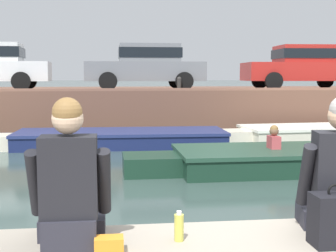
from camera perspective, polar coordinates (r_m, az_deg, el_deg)
name	(u,v)px	position (r m, az deg, el deg)	size (l,w,h in m)	color
ground_plane	(173,174)	(9.36, 0.57, -5.92)	(400.00, 400.00, 0.00)	#384C47
far_quay_wall	(143,108)	(17.86, -3.02, 2.23)	(60.00, 6.00, 1.48)	brown
far_wall_coping	(149,89)	(14.95, -2.30, 4.47)	(60.00, 0.24, 0.08)	brown
boat_moored_central_navy	(111,139)	(13.11, -6.92, -1.52)	(6.93, 2.02, 0.43)	navy
boat_moored_east_cream	(317,133)	(14.78, 17.73, -0.85)	(6.03, 2.15, 0.46)	silver
motorboat_passing	(300,159)	(10.16, 15.82, -3.84)	(6.96, 1.99, 0.95)	#193828
car_left_inner_grey	(146,65)	(16.14, -2.67, 7.45)	(4.02, 1.92, 1.54)	slate
car_centre_red	(303,65)	(17.46, 16.15, 7.12)	(4.13, 2.10, 1.54)	#B2231E
mooring_bollard_mid	(179,83)	(15.18, 1.37, 5.25)	(0.15, 0.15, 0.45)	#2D2B28
person_seated_left	(70,188)	(3.13, -11.88, -7.45)	(0.53, 0.52, 0.96)	#282833
bottle_drink	(179,227)	(3.19, 1.35, -12.22)	(0.06, 0.06, 0.20)	#CCC64C
backpack_on_ledge	(333,220)	(3.27, 19.43, -10.76)	(0.28, 0.24, 0.41)	black
snack_bag	(109,245)	(3.02, -7.20, -14.18)	(0.18, 0.12, 0.10)	orange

